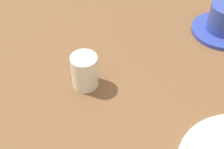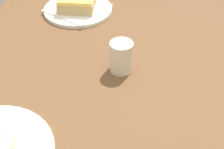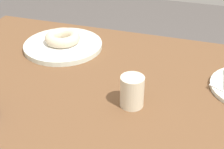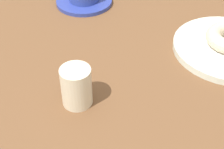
{
  "view_description": "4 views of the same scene",
  "coord_description": "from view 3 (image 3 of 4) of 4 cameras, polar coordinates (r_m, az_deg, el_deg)",
  "views": [
    {
      "loc": [
        -0.04,
        -0.49,
        1.27
      ],
      "look_at": [
        -0.03,
        -0.01,
        0.79
      ],
      "focal_mm": 54.86,
      "sensor_mm": 36.0,
      "label": 1
    },
    {
      "loc": [
        0.53,
        0.04,
        1.24
      ],
      "look_at": [
        -0.02,
        -0.01,
        0.79
      ],
      "focal_mm": 53.4,
      "sensor_mm": 36.0,
      "label": 2
    },
    {
      "loc": [
        -0.23,
        0.58,
        1.2
      ],
      "look_at": [
        -0.02,
        -0.07,
        0.78
      ],
      "focal_mm": 51.76,
      "sensor_mm": 36.0,
      "label": 3
    },
    {
      "loc": [
        -0.46,
        -0.24,
        1.18
      ],
      "look_at": [
        -0.04,
        -0.04,
        0.79
      ],
      "focal_mm": 54.12,
      "sensor_mm": 36.0,
      "label": 4
    }
  ],
  "objects": [
    {
      "name": "sugar_jar",
      "position": [
        0.73,
        3.54,
        -3.04
      ],
      "size": [
        0.05,
        0.05,
        0.08
      ],
      "primitive_type": "cylinder",
      "color": "beige",
      "rests_on": "table"
    },
    {
      "name": "plate_sugar_ring",
      "position": [
        1.01,
        -8.62,
        5.09
      ],
      "size": [
        0.24,
        0.24,
        0.01
      ],
      "primitive_type": "cylinder",
      "color": "silver",
      "rests_on": "table"
    },
    {
      "name": "napkin_sugar_ring",
      "position": [
        1.0,
        -8.66,
        5.55
      ],
      "size": [
        0.17,
        0.17,
        0.0
      ],
      "primitive_type": "cube",
      "rotation": [
        0.0,
        0.0,
        0.12
      ],
      "color": "white",
      "rests_on": "plate_sugar_ring"
    },
    {
      "name": "table",
      "position": [
        0.84,
        -2.6,
        -10.13
      ],
      "size": [
        1.03,
        0.79,
        0.75
      ],
      "color": "brown",
      "rests_on": "ground_plane"
    },
    {
      "name": "donut_sugar_ring",
      "position": [
        1.0,
        -8.74,
        6.43
      ],
      "size": [
        0.11,
        0.11,
        0.03
      ],
      "primitive_type": "torus",
      "color": "beige",
      "rests_on": "napkin_sugar_ring"
    }
  ]
}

